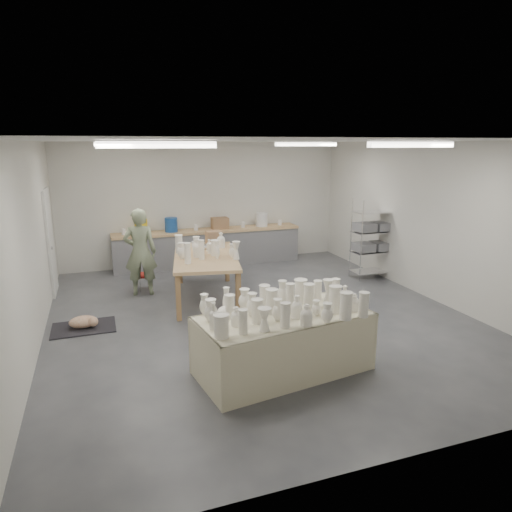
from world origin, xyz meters
name	(u,v)px	position (x,y,z in m)	size (l,w,h in m)	color
room	(251,199)	(-0.11, 0.08, 2.06)	(8.00, 8.02, 3.00)	#424449
back_counter	(208,246)	(-0.01, 3.68, 0.49)	(4.60, 0.60, 1.24)	tan
wire_shelf	(373,238)	(3.20, 1.40, 0.92)	(0.88, 0.48, 1.80)	silver
drying_table	(283,340)	(-0.36, -2.00, 0.45)	(2.39, 1.39, 1.17)	olive
work_table	(205,253)	(-0.63, 1.30, 0.89)	(1.58, 2.50, 1.25)	tan
rug	(84,327)	(-2.90, 0.43, 0.01)	(1.00, 0.70, 0.02)	black
cat	(85,322)	(-2.88, 0.41, 0.12)	(0.48, 0.37, 0.19)	white
potter	(140,252)	(-1.80, 1.90, 0.87)	(0.63, 0.42, 1.74)	gray
red_stool	(141,276)	(-1.80, 2.17, 0.31)	(0.45, 0.45, 0.34)	#A41C17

